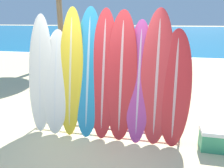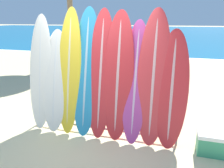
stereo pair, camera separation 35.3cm
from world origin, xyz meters
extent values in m
plane|color=beige|center=(0.00, 0.00, 0.00)|extent=(160.00, 160.00, 0.00)
cube|color=#146693|center=(0.00, 39.79, 0.00)|extent=(120.00, 60.00, 0.00)
cube|color=white|center=(0.00, 10.09, 0.01)|extent=(120.00, 0.60, 0.01)
cylinder|color=slate|center=(-1.24, 0.36, 0.41)|extent=(0.04, 0.04, 0.81)
cylinder|color=slate|center=(1.72, 0.36, 0.41)|extent=(0.04, 0.04, 0.81)
cylinder|color=slate|center=(0.24, 0.36, 0.79)|extent=(3.00, 0.04, 0.04)
cylinder|color=slate|center=(0.24, 0.36, 0.12)|extent=(3.00, 0.04, 0.04)
ellipsoid|color=silver|center=(-1.08, 0.40, 1.18)|extent=(0.52, 0.49, 2.37)
ellipsoid|color=silver|center=(-1.08, 0.40, 1.18)|extent=(0.09, 0.48, 2.27)
ellipsoid|color=silver|center=(-0.73, 0.37, 1.04)|extent=(0.58, 0.55, 2.07)
ellipsoid|color=silver|center=(-0.73, 0.37, 1.04)|extent=(0.10, 0.54, 1.99)
ellipsoid|color=yellow|center=(-0.43, 0.41, 1.25)|extent=(0.50, 0.58, 2.50)
ellipsoid|color=beige|center=(-0.43, 0.41, 1.25)|extent=(0.09, 0.57, 2.40)
ellipsoid|color=teal|center=(-0.08, 0.43, 1.25)|extent=(0.56, 0.63, 2.50)
ellipsoid|color=#98BACC|center=(-0.08, 0.43, 1.25)|extent=(0.10, 0.61, 2.40)
ellipsoid|color=red|center=(0.23, 0.42, 1.23)|extent=(0.53, 0.59, 2.47)
ellipsoid|color=#D19A9C|center=(0.23, 0.42, 1.23)|extent=(0.09, 0.58, 2.37)
ellipsoid|color=red|center=(0.58, 0.40, 1.22)|extent=(0.59, 0.53, 2.43)
ellipsoid|color=#D19A9C|center=(0.58, 0.40, 1.22)|extent=(0.11, 0.52, 2.34)
ellipsoid|color=#B23D8E|center=(0.91, 0.41, 1.13)|extent=(0.49, 0.63, 2.26)
ellipsoid|color=#CAA1BE|center=(0.91, 0.41, 1.13)|extent=(0.09, 0.61, 2.18)
ellipsoid|color=red|center=(1.23, 0.41, 1.23)|extent=(0.59, 0.56, 2.46)
ellipsoid|color=#D59E9F|center=(1.23, 0.41, 1.23)|extent=(0.11, 0.55, 2.37)
ellipsoid|color=red|center=(1.57, 0.37, 1.06)|extent=(0.57, 0.51, 2.11)
ellipsoid|color=#D19A9C|center=(1.57, 0.37, 1.06)|extent=(0.10, 0.51, 2.03)
cylinder|color=tan|center=(0.64, 6.95, 0.38)|extent=(0.11, 0.11, 0.76)
cylinder|color=tan|center=(0.48, 6.92, 0.38)|extent=(0.11, 0.11, 0.76)
cube|color=#282D38|center=(0.56, 6.93, 0.64)|extent=(0.23, 0.16, 0.23)
cube|color=gold|center=(0.56, 6.93, 1.05)|extent=(0.25, 0.18, 0.59)
sphere|color=tan|center=(0.56, 6.93, 1.49)|extent=(0.21, 0.21, 0.21)
cylinder|color=beige|center=(-2.30, 7.53, 0.40)|extent=(0.11, 0.11, 0.80)
cylinder|color=beige|center=(-2.13, 7.52, 0.40)|extent=(0.11, 0.11, 0.80)
cube|color=#CC4C3D|center=(-2.22, 7.52, 0.68)|extent=(0.23, 0.15, 0.24)
cube|color=white|center=(-2.22, 7.52, 1.11)|extent=(0.25, 0.17, 0.62)
sphere|color=beige|center=(-2.22, 7.52, 1.57)|extent=(0.23, 0.23, 0.23)
cylinder|color=#896B4C|center=(-3.69, 7.14, 2.43)|extent=(0.27, 0.27, 4.87)
cube|color=#389366|center=(2.33, 0.24, 0.16)|extent=(0.53, 0.33, 0.32)
cube|color=white|center=(2.33, 0.24, 0.36)|extent=(0.55, 0.34, 0.07)
camera|label=1|loc=(1.23, -3.50, 2.25)|focal=35.00mm
camera|label=2|loc=(1.58, -3.42, 2.25)|focal=35.00mm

